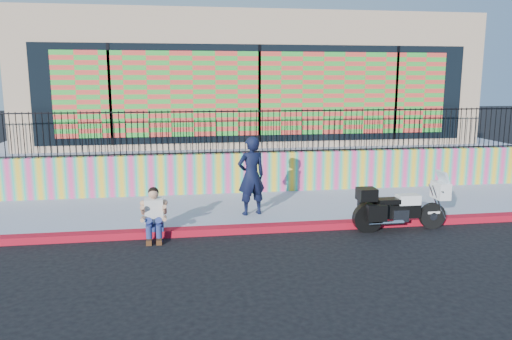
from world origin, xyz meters
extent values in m
plane|color=black|center=(0.00, 0.00, 0.00)|extent=(90.00, 90.00, 0.00)
cube|color=#AE0C1C|center=(0.00, 0.00, 0.07)|extent=(16.00, 0.30, 0.15)
cube|color=#9399B1|center=(0.00, 1.65, 0.07)|extent=(16.00, 3.00, 0.15)
cube|color=#F44089|center=(0.00, 3.25, 0.70)|extent=(16.00, 0.20, 1.10)
cube|color=#9399B1|center=(0.00, 8.35, 0.62)|extent=(16.00, 10.00, 1.25)
cube|color=tan|center=(0.00, 8.15, 3.25)|extent=(14.00, 8.00, 4.00)
cube|color=black|center=(0.00, 4.13, 2.85)|extent=(12.60, 0.04, 2.80)
cube|color=#F04335|center=(0.00, 4.10, 2.85)|extent=(11.48, 0.02, 2.40)
cylinder|color=black|center=(3.16, -0.35, 0.29)|extent=(0.58, 0.12, 0.58)
cylinder|color=black|center=(1.66, -0.35, 0.29)|extent=(0.58, 0.12, 0.58)
cube|color=black|center=(2.41, -0.35, 0.44)|extent=(0.84, 0.25, 0.30)
cube|color=silver|center=(2.37, -0.35, 0.35)|extent=(0.35, 0.30, 0.27)
cube|color=white|center=(2.57, -0.35, 0.69)|extent=(0.49, 0.28, 0.21)
cube|color=black|center=(2.10, -0.35, 0.67)|extent=(0.49, 0.30, 0.11)
cube|color=white|center=(3.32, -0.35, 0.87)|extent=(0.27, 0.46, 0.37)
cube|color=silver|center=(3.36, -0.35, 1.15)|extent=(0.16, 0.41, 0.30)
cube|color=black|center=(1.62, -0.35, 0.84)|extent=(0.39, 0.37, 0.27)
cube|color=black|center=(1.75, -0.62, 0.49)|extent=(0.42, 0.16, 0.35)
cube|color=black|center=(1.75, -0.09, 0.49)|extent=(0.42, 0.16, 0.35)
cube|color=white|center=(3.16, -0.35, 0.38)|extent=(0.28, 0.14, 0.05)
imported|color=black|center=(-0.71, 0.91, 1.07)|extent=(0.76, 0.59, 1.84)
cube|color=navy|center=(-2.90, -0.02, 0.24)|extent=(0.36, 0.28, 0.18)
cube|color=silver|center=(-2.90, -0.06, 0.59)|extent=(0.38, 0.27, 0.54)
sphere|color=tan|center=(-2.90, -0.10, 0.95)|extent=(0.21, 0.21, 0.21)
cube|color=#472814|center=(-3.00, -0.46, 0.05)|extent=(0.11, 0.26, 0.10)
cube|color=#472814|center=(-2.80, -0.46, 0.05)|extent=(0.11, 0.26, 0.10)
camera|label=1|loc=(-2.35, -10.31, 3.30)|focal=35.00mm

